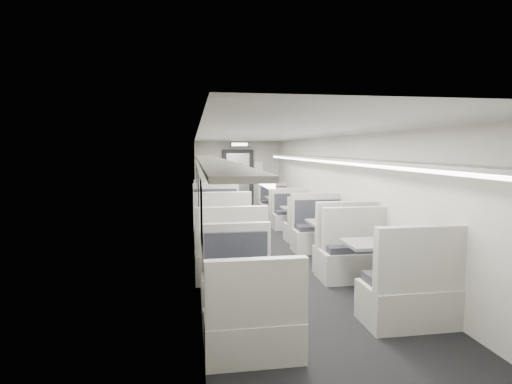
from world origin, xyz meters
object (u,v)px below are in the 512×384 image
object	(u,v)px
booth_left_c	(226,243)
vestibule_door	(238,180)
booth_left_a	(214,210)
booth_right_b	(298,220)
booth_right_c	(333,241)
booth_left_b	(219,223)
booth_left_d	(244,296)
exit_sign	(239,144)
booth_right_a	(279,208)
booth_right_d	(378,269)
passenger	(228,197)

from	to	relation	value
booth_left_c	vestibule_door	bearing A→B (deg)	81.65
booth_left_a	booth_right_b	xyz separation A→B (m)	(2.00, -1.63, -0.05)
vestibule_door	booth_right_c	bearing A→B (deg)	-81.77
booth_left_b	vestibule_door	xyz separation A→B (m)	(1.00, 4.91, 0.62)
booth_left_d	vestibule_door	world-z (taller)	vestibule_door
exit_sign	booth_left_b	bearing A→B (deg)	-102.73
booth_right_b	vestibule_door	distance (m)	4.58
booth_left_c	booth_left_a	bearing A→B (deg)	90.00
booth_right_a	booth_right_c	bearing A→B (deg)	-90.00
booth_left_a	booth_right_a	distance (m)	2.09
vestibule_door	exit_sign	xyz separation A→B (m)	(0.00, -0.49, 1.24)
vestibule_door	booth_left_d	bearing A→B (deg)	-96.09
booth_left_a	booth_left_d	xyz separation A→B (m)	(0.00, -6.58, -0.04)
booth_left_a	booth_right_a	size ratio (longest dim) A/B	1.14
booth_right_c	booth_right_b	bearing A→B (deg)	90.00
vestibule_door	booth_right_b	bearing A→B (deg)	-77.25
booth_left_d	booth_right_c	size ratio (longest dim) A/B	0.91
booth_right_c	exit_sign	world-z (taller)	exit_sign
booth_right_a	booth_left_d	bearing A→B (deg)	-105.58
booth_right_a	booth_right_b	size ratio (longest dim) A/B	0.99
booth_right_a	booth_right_d	size ratio (longest dim) A/B	0.83
booth_left_a	booth_left_c	distance (m)	4.02
booth_left_c	booth_right_c	xyz separation A→B (m)	(2.00, -0.11, -0.01)
booth_left_b	exit_sign	bearing A→B (deg)	77.27
booth_right_a	passenger	world-z (taller)	passenger
booth_right_b	exit_sign	bearing A→B (deg)	104.27
booth_left_a	booth_left_d	world-z (taller)	booth_left_a
booth_right_a	vestibule_door	world-z (taller)	vestibule_door
booth_right_c	passenger	world-z (taller)	passenger
booth_right_a	booth_left_a	bearing A→B (deg)	-163.49
booth_left_d	booth_right_d	world-z (taller)	booth_right_d
booth_right_b	passenger	distance (m)	2.02
booth_right_c	exit_sign	distance (m)	6.77
booth_right_d	passenger	bearing A→B (deg)	106.89
passenger	vestibule_door	size ratio (longest dim) A/B	0.81
booth_right_b	vestibule_door	world-z (taller)	vestibule_door
booth_left_d	booth_right_d	distance (m)	2.08
booth_left_b	exit_sign	distance (m)	4.90
booth_right_c	vestibule_door	size ratio (longest dim) A/B	1.06
passenger	exit_sign	size ratio (longest dim) A/B	2.76
booth_right_c	booth_right_d	size ratio (longest dim) A/B	0.95
booth_left_a	booth_right_d	distance (m)	6.32
booth_right_c	booth_left_d	bearing A→B (deg)	-129.17
booth_left_d	exit_sign	bearing A→B (deg)	83.58
booth_right_d	vestibule_door	size ratio (longest dim) A/B	1.11
exit_sign	booth_right_a	bearing A→B (deg)	-59.69
booth_right_b	exit_sign	world-z (taller)	exit_sign
booth_left_b	booth_right_a	distance (m)	3.37
booth_left_c	vestibule_door	distance (m)	6.91
booth_left_a	booth_right_a	xyz separation A→B (m)	(2.00, 0.59, -0.05)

